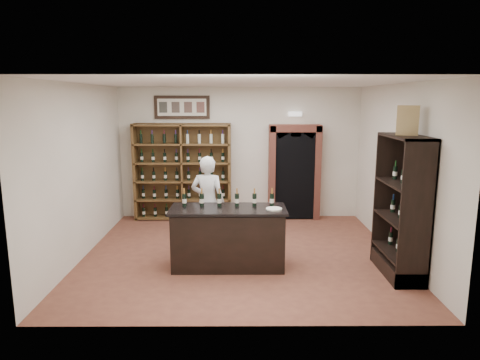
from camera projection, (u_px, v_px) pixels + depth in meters
name	position (u px, v px, depth m)	size (l,w,h in m)	color
floor	(240.00, 254.00, 7.68)	(5.50, 5.50, 0.00)	brown
ceiling	(240.00, 83.00, 7.12)	(5.50, 5.50, 0.00)	white
wall_back	(240.00, 153.00, 9.86)	(5.50, 0.04, 3.00)	silver
wall_left	(81.00, 172.00, 7.39)	(0.04, 5.00, 3.00)	silver
wall_right	(398.00, 171.00, 7.42)	(0.04, 5.00, 3.00)	silver
wine_shelf	(183.00, 172.00, 9.77)	(2.20, 0.38, 2.20)	brown
framed_picture	(182.00, 107.00, 9.63)	(1.25, 0.04, 0.52)	black
arched_doorway	(294.00, 170.00, 9.77)	(1.17, 0.35, 2.17)	black
emergency_light	(295.00, 114.00, 9.62)	(0.30, 0.10, 0.10)	white
tasting_counter	(228.00, 238.00, 7.00)	(1.88, 0.78, 1.00)	black
counter_bottle_0	(184.00, 200.00, 7.01)	(0.07, 0.07, 0.30)	black
counter_bottle_1	(202.00, 200.00, 7.01)	(0.07, 0.07, 0.30)	black
counter_bottle_2	(219.00, 200.00, 7.01)	(0.07, 0.07, 0.30)	black
counter_bottle_3	(237.00, 200.00, 7.01)	(0.07, 0.07, 0.30)	black
counter_bottle_4	(254.00, 200.00, 7.01)	(0.07, 0.07, 0.30)	black
counter_bottle_5	(272.00, 200.00, 7.02)	(0.07, 0.07, 0.30)	black
side_cabinet	(402.00, 228.00, 6.67)	(0.48, 1.20, 2.20)	black
shopkeeper	(208.00, 202.00, 7.88)	(0.63, 0.41, 1.72)	silver
plate	(274.00, 209.00, 6.81)	(0.26, 0.26, 0.02)	silver
wine_crate	(408.00, 120.00, 6.36)	(0.31, 0.13, 0.44)	tan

